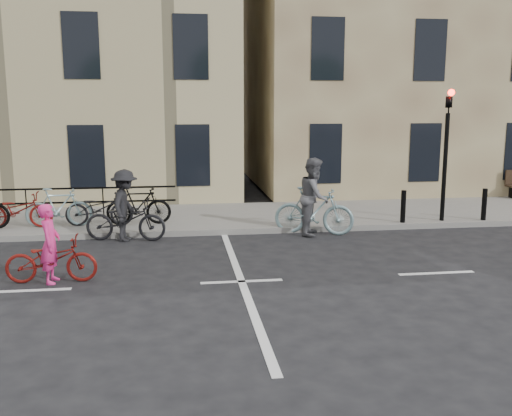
{
  "coord_description": "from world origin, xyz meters",
  "views": [
    {
      "loc": [
        -1.19,
        -10.56,
        3.41
      ],
      "look_at": [
        0.55,
        1.89,
        1.1
      ],
      "focal_mm": 40.0,
      "sensor_mm": 36.0,
      "label": 1
    }
  ],
  "objects": [
    {
      "name": "building_east",
      "position": [
        9.0,
        13.0,
        6.15
      ],
      "size": [
        14.0,
        10.0,
        12.0
      ],
      "primitive_type": "cube",
      "color": "#897352",
      "rests_on": "sidewalk"
    },
    {
      "name": "bollard_east",
      "position": [
        5.0,
        4.25,
        0.6
      ],
      "size": [
        0.14,
        0.14,
        0.9
      ],
      "primitive_type": "cylinder",
      "color": "black",
      "rests_on": "sidewalk"
    },
    {
      "name": "ground",
      "position": [
        0.0,
        0.0,
        0.0
      ],
      "size": [
        120.0,
        120.0,
        0.0
      ],
      "primitive_type": "plane",
      "color": "black",
      "rests_on": "ground"
    },
    {
      "name": "traffic_light",
      "position": [
        6.2,
        4.34,
        2.45
      ],
      "size": [
        0.18,
        0.3,
        3.9
      ],
      "color": "black",
      "rests_on": "sidewalk"
    },
    {
      "name": "bollard_west",
      "position": [
        7.4,
        4.25,
        0.6
      ],
      "size": [
        0.14,
        0.14,
        0.9
      ],
      "primitive_type": "cylinder",
      "color": "black",
      "rests_on": "sidewalk"
    },
    {
      "name": "sidewalk",
      "position": [
        -4.0,
        6.0,
        0.07
      ],
      "size": [
        46.0,
        4.0,
        0.15
      ],
      "primitive_type": "cube",
      "color": "slate",
      "rests_on": "ground"
    },
    {
      "name": "cyclist_grey",
      "position": [
        2.36,
        3.8,
        0.82
      ],
      "size": [
        2.17,
        1.31,
        2.03
      ],
      "rotation": [
        0.0,
        0.0,
        1.2
      ],
      "color": "#80A2A8",
      "rests_on": "ground"
    },
    {
      "name": "parked_bikes",
      "position": [
        -4.92,
        5.04,
        0.65
      ],
      "size": [
        7.25,
        1.23,
        1.05
      ],
      "color": "black",
      "rests_on": "sidewalk"
    },
    {
      "name": "cyclist_dark",
      "position": [
        -2.5,
        3.76,
        0.71
      ],
      "size": [
        2.12,
        1.27,
        1.8
      ],
      "rotation": [
        0.0,
        0.0,
        1.38
      ],
      "color": "black",
      "rests_on": "ground"
    },
    {
      "name": "cyclist_pink",
      "position": [
        -3.63,
        0.48,
        0.53
      ],
      "size": [
        1.75,
        0.66,
        1.54
      ],
      "rotation": [
        0.0,
        0.0,
        1.54
      ],
      "color": "maroon",
      "rests_on": "ground"
    }
  ]
}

